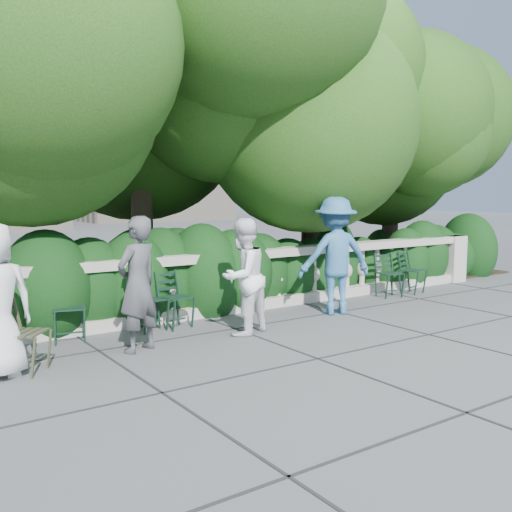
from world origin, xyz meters
TOP-DOWN VIEW (x-y plane):
  - ground at (0.00, 0.00)m, footprint 90.00×90.00m
  - balustrade at (0.00, 1.80)m, footprint 12.00×0.44m
  - shrub_hedge at (0.00, 3.00)m, footprint 15.00×2.60m
  - tree_canopy at (0.69, 3.19)m, footprint 15.04×6.52m
  - chair_b at (-2.70, 1.30)m, footprint 0.54×0.57m
  - chair_c at (-1.53, 1.24)m, footprint 0.50×0.53m
  - chair_d at (-1.14, 1.19)m, footprint 0.54×0.57m
  - chair_e at (3.90, 1.14)m, footprint 0.54×0.57m
  - chair_f at (3.16, 1.11)m, footprint 0.52×0.55m
  - chair_weathered at (-3.32, 0.30)m, footprint 0.65×0.65m
  - person_woman_grey at (-2.08, 0.52)m, footprint 0.71×0.60m
  - person_casual_man at (-0.57, 0.50)m, footprint 0.94×0.83m
  - person_older_blue at (1.38, 0.78)m, footprint 1.36×1.02m

SIDE VIEW (x-z plane):
  - ground at x=0.00m, z-range 0.00..0.00m
  - shrub_hedge at x=0.00m, z-range -0.85..0.85m
  - chair_b at x=-2.70m, z-range -0.42..0.42m
  - chair_c at x=-1.53m, z-range -0.42..0.42m
  - chair_d at x=-1.14m, z-range -0.42..0.42m
  - chair_e at x=3.90m, z-range -0.42..0.42m
  - chair_f at x=3.16m, z-range -0.42..0.42m
  - chair_weathered at x=-3.32m, z-range -0.42..0.42m
  - balustrade at x=0.00m, z-range -0.01..0.99m
  - person_casual_man at x=-0.57m, z-range 0.00..1.60m
  - person_woman_grey at x=-2.08m, z-range 0.00..1.67m
  - person_older_blue at x=1.38m, z-range 0.00..1.87m
  - tree_canopy at x=0.69m, z-range 0.57..7.35m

